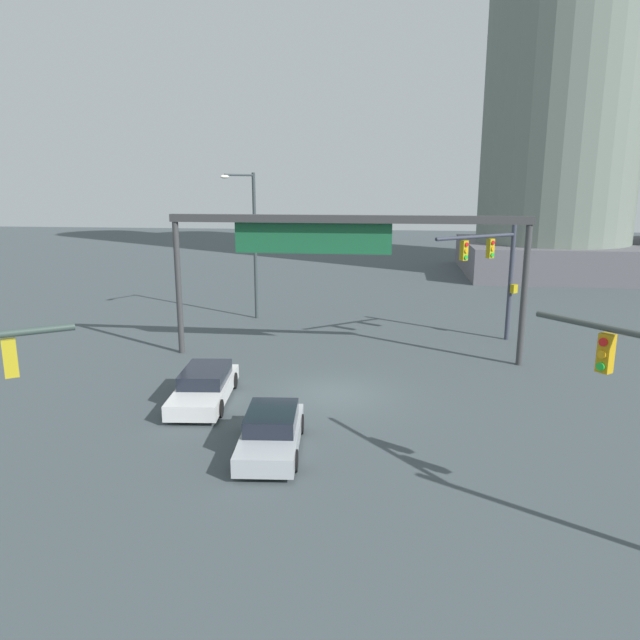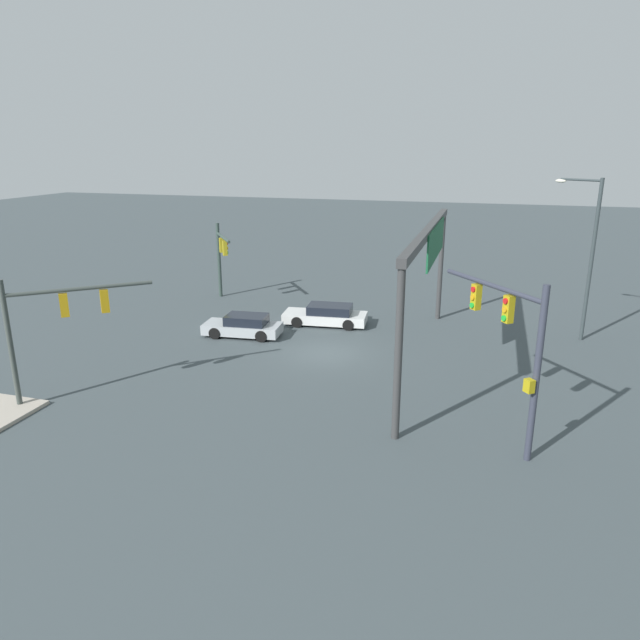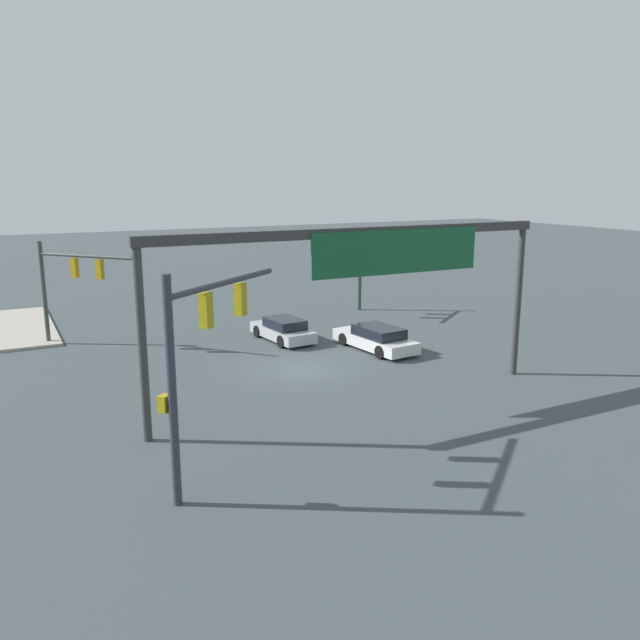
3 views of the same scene
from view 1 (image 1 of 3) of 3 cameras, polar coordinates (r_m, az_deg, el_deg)
ground_plane at (r=23.14m, az=1.34°, el=-7.14°), size 166.87×166.87×0.00m
traffic_signal_near_corner at (r=30.88m, az=16.47°, el=5.14°), size 4.46×3.42×6.05m
streetlamp_curved_arm at (r=35.25m, az=-6.60°, el=8.01°), size 1.56×2.26×8.57m
overhead_sign_gantry at (r=26.77m, az=1.70°, el=7.51°), size 16.13×0.43×6.60m
sedan_car_approaching at (r=18.44m, az=-4.70°, el=-10.68°), size 2.09×4.38×1.21m
sedan_car_waiting_far at (r=22.69m, az=-11.02°, el=-6.26°), size 2.26×4.99×1.21m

